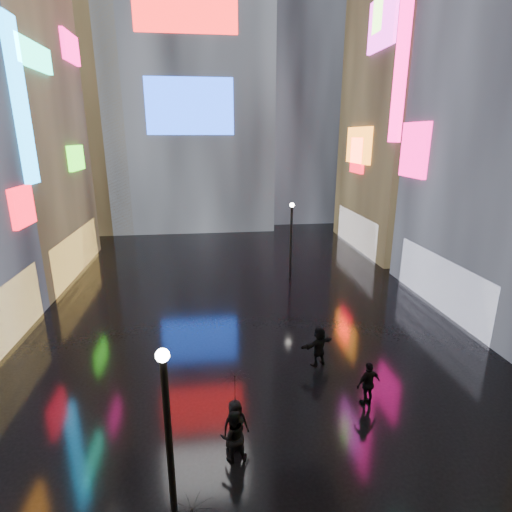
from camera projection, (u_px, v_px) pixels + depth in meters
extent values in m
plane|color=black|center=(240.00, 297.00, 24.33)|extent=(140.00, 140.00, 0.00)
cube|color=red|center=(22.00, 207.00, 19.69)|extent=(0.25, 2.24, 1.94)
cube|color=#128EE9|center=(20.00, 103.00, 19.86)|extent=(0.25, 1.40, 8.00)
cube|color=#FFC659|center=(76.00, 252.00, 28.27)|extent=(0.20, 10.00, 3.00)
cube|color=#32D217|center=(76.00, 158.00, 28.18)|extent=(0.25, 3.00, 1.71)
cube|color=#17DDA6|center=(33.00, 55.00, 21.58)|extent=(0.25, 4.84, 1.37)
cube|color=#E90B69|center=(70.00, 48.00, 27.83)|extent=(0.25, 3.32, 1.94)
cube|color=white|center=(441.00, 283.00, 22.37)|extent=(0.20, 9.00, 3.00)
cube|color=#E90B69|center=(414.00, 150.00, 24.21)|extent=(0.25, 2.99, 3.26)
cube|color=#E90B69|center=(402.00, 61.00, 25.37)|extent=(0.25, 1.40, 10.00)
cube|color=black|center=(427.00, 76.00, 31.68)|extent=(10.00, 12.00, 28.00)
cube|color=white|center=(357.00, 231.00, 34.72)|extent=(0.20, 9.00, 3.00)
cube|color=orange|center=(359.00, 145.00, 32.92)|extent=(0.25, 4.92, 2.91)
cube|color=#E92ED5|center=(382.00, 22.00, 27.83)|extent=(0.25, 4.36, 3.46)
cube|color=red|center=(357.00, 155.00, 33.27)|extent=(0.25, 2.63, 2.87)
cube|color=#32D217|center=(380.00, 10.00, 28.22)|extent=(0.25, 1.69, 2.90)
cube|color=black|center=(188.00, 17.00, 40.70)|extent=(16.00, 14.00, 42.00)
cube|color=#194CFF|center=(190.00, 106.00, 36.55)|extent=(8.00, 0.20, 5.00)
cube|color=black|center=(297.00, 66.00, 45.18)|extent=(12.00, 12.00, 34.00)
cube|color=black|center=(80.00, 98.00, 39.80)|extent=(10.00, 10.00, 26.00)
cylinder|color=black|center=(170.00, 455.00, 9.01)|extent=(0.16, 0.16, 5.00)
sphere|color=white|center=(162.00, 355.00, 8.28)|extent=(0.30, 0.30, 0.30)
cylinder|color=black|center=(291.00, 242.00, 26.96)|extent=(0.16, 0.16, 5.00)
sphere|color=white|center=(292.00, 205.00, 26.22)|extent=(0.30, 0.30, 0.30)
imported|color=black|center=(234.00, 436.00, 11.89)|extent=(0.87, 0.71, 1.68)
imported|color=black|center=(368.00, 383.00, 14.39)|extent=(1.08, 0.70, 1.70)
imported|color=black|center=(235.00, 425.00, 12.34)|extent=(0.95, 0.76, 1.68)
imported|color=black|center=(319.00, 346.00, 16.90)|extent=(1.69, 1.15, 1.75)
imported|color=black|center=(235.00, 388.00, 11.96)|extent=(1.36, 1.37, 0.95)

